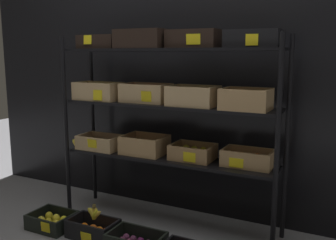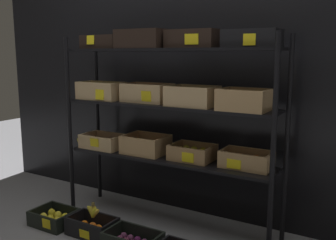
{
  "view_description": "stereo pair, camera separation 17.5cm",
  "coord_description": "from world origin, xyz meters",
  "px_view_note": "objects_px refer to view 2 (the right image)",
  "views": [
    {
      "loc": [
        1.22,
        -2.42,
        1.27
      ],
      "look_at": [
        0.0,
        0.0,
        0.8
      ],
      "focal_mm": 40.74,
      "sensor_mm": 36.0,
      "label": 1
    },
    {
      "loc": [
        1.38,
        -2.33,
        1.27
      ],
      "look_at": [
        0.0,
        0.0,
        0.8
      ],
      "focal_mm": 40.74,
      "sensor_mm": 36.0,
      "label": 2
    }
  ],
  "objects_px": {
    "crate_ground_tangerine": "(92,228)",
    "crate_ground_lemon": "(54,218)",
    "display_rack": "(168,102)",
    "banana_bunch_loose": "(93,212)"
  },
  "relations": [
    {
      "from": "crate_ground_tangerine",
      "to": "crate_ground_lemon",
      "type": "bearing_deg",
      "value": -177.33
    },
    {
      "from": "display_rack",
      "to": "crate_ground_tangerine",
      "type": "height_order",
      "value": "display_rack"
    },
    {
      "from": "crate_ground_lemon",
      "to": "banana_bunch_loose",
      "type": "distance_m",
      "value": 0.4
    },
    {
      "from": "crate_ground_lemon",
      "to": "display_rack",
      "type": "bearing_deg",
      "value": 31.48
    },
    {
      "from": "crate_ground_lemon",
      "to": "banana_bunch_loose",
      "type": "bearing_deg",
      "value": 1.83
    },
    {
      "from": "display_rack",
      "to": "crate_ground_tangerine",
      "type": "bearing_deg",
      "value": -130.64
    },
    {
      "from": "crate_ground_tangerine",
      "to": "banana_bunch_loose",
      "type": "xyz_separation_m",
      "value": [
        0.02,
        -0.0,
        0.13
      ]
    },
    {
      "from": "crate_ground_tangerine",
      "to": "banana_bunch_loose",
      "type": "height_order",
      "value": "banana_bunch_loose"
    },
    {
      "from": "banana_bunch_loose",
      "to": "crate_ground_tangerine",
      "type": "bearing_deg",
      "value": 164.81
    },
    {
      "from": "display_rack",
      "to": "crate_ground_lemon",
      "type": "bearing_deg",
      "value": -148.52
    }
  ]
}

